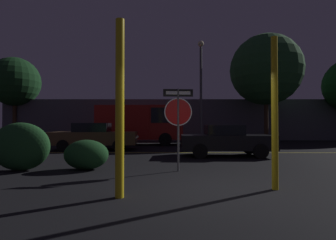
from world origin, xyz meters
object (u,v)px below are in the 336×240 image
(hedge_bush_0, at_px, (19,147))
(passing_car_3, at_px, (225,140))
(yellow_pole_left, at_px, (119,108))
(street_lamp, at_px, (200,82))
(tree_1, at_px, (265,70))
(delivery_truck, at_px, (142,122))
(stop_sign, at_px, (177,113))
(tree_0, at_px, (14,82))
(hedge_bush_1, at_px, (85,155))
(yellow_pole_right, at_px, (274,113))
(passing_car_2, at_px, (93,136))

(hedge_bush_0, height_order, passing_car_3, hedge_bush_0)
(yellow_pole_left, distance_m, passing_car_3, 7.39)
(street_lamp, distance_m, tree_1, 6.64)
(hedge_bush_0, height_order, delivery_truck, delivery_truck)
(stop_sign, height_order, yellow_pole_left, yellow_pole_left)
(tree_1, bearing_deg, tree_0, 174.44)
(hedge_bush_1, relative_size, tree_1, 0.16)
(yellow_pole_right, bearing_deg, passing_car_2, 125.68)
(yellow_pole_left, xyz_separation_m, tree_0, (-12.35, 17.63, 3.38))
(yellow_pole_left, xyz_separation_m, hedge_bush_1, (-1.58, 3.05, -1.23))
(stop_sign, distance_m, passing_car_3, 4.42)
(yellow_pole_right, xyz_separation_m, passing_car_2, (-6.29, 8.76, -0.89))
(hedge_bush_0, xyz_separation_m, hedge_bush_1, (1.91, 0.19, -0.26))
(stop_sign, xyz_separation_m, yellow_pole_left, (-1.21, -2.79, -0.04))
(tree_0, distance_m, tree_1, 21.09)
(hedge_bush_0, xyz_separation_m, tree_0, (-8.86, 14.77, 4.35))
(passing_car_2, relative_size, tree_0, 0.65)
(hedge_bush_0, bearing_deg, street_lamp, 55.01)
(stop_sign, height_order, street_lamp, street_lamp)
(yellow_pole_right, relative_size, passing_car_3, 0.80)
(delivery_truck, bearing_deg, hedge_bush_1, -4.56)
(tree_1, bearing_deg, hedge_bush_0, -133.59)
(yellow_pole_right, xyz_separation_m, hedge_bush_0, (-6.66, 2.26, -0.91))
(passing_car_3, height_order, tree_1, tree_1)
(hedge_bush_1, relative_size, tree_0, 0.19)
(hedge_bush_1, xyz_separation_m, tree_0, (-10.77, 14.58, 4.61))
(passing_car_2, xyz_separation_m, tree_1, (11.74, 6.23, 4.96))
(hedge_bush_0, bearing_deg, hedge_bush_1, 5.58)
(tree_1, bearing_deg, delivery_truck, -164.33)
(passing_car_2, relative_size, street_lamp, 0.68)
(delivery_truck, xyz_separation_m, tree_0, (-11.56, 4.68, 3.51))
(street_lamp, distance_m, tree_0, 16.36)
(yellow_pole_left, relative_size, passing_car_2, 0.72)
(yellow_pole_right, bearing_deg, delivery_truck, 107.83)
(passing_car_3, xyz_separation_m, street_lamp, (-0.35, 5.78, 3.52))
(passing_car_3, height_order, delivery_truck, delivery_truck)
(hedge_bush_1, bearing_deg, tree_1, 50.85)
(tree_0, bearing_deg, passing_car_3, -35.28)
(yellow_pole_left, height_order, delivery_truck, yellow_pole_left)
(passing_car_3, bearing_deg, stop_sign, -29.36)
(tree_1, bearing_deg, street_lamp, -148.94)
(yellow_pole_left, height_order, tree_1, tree_1)
(passing_car_3, bearing_deg, yellow_pole_right, -0.74)
(hedge_bush_1, xyz_separation_m, delivery_truck, (0.79, 9.90, 1.10))
(passing_car_2, bearing_deg, yellow_pole_right, 32.46)
(yellow_pole_left, xyz_separation_m, delivery_truck, (-0.79, 12.95, -0.13))
(hedge_bush_0, xyz_separation_m, delivery_truck, (2.70, 10.08, 0.84))
(delivery_truck, bearing_deg, stop_sign, 11.15)
(passing_car_3, relative_size, delivery_truck, 0.71)
(passing_car_2, distance_m, delivery_truck, 4.35)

